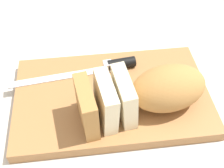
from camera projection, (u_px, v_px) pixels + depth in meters
The scene contains 6 objects.
ground_plane at pixel (112, 100), 0.67m from camera, with size 3.00×3.00×0.00m, color beige.
cutting_board at pixel (112, 97), 0.66m from camera, with size 0.43×0.27×0.03m, color #9E6B3D.
bread_loaf at pixel (147, 93), 0.59m from camera, with size 0.27×0.14×0.10m.
bread_knife at pixel (107, 67), 0.70m from camera, with size 0.30×0.05×0.03m.
crumb_near_knife at pixel (91, 94), 0.65m from camera, with size 0.00×0.00×0.00m, color #996633.
crumb_near_loaf at pixel (125, 80), 0.68m from camera, with size 0.01×0.01×0.01m, color #996633.
Camera 1 is at (0.06, 0.42, 0.52)m, focal length 47.24 mm.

